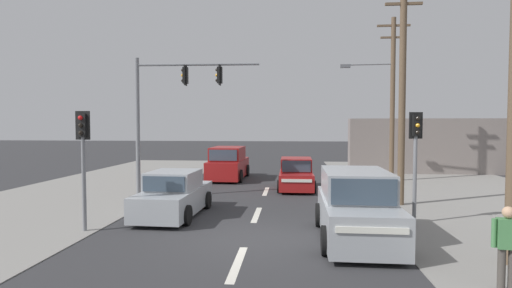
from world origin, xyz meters
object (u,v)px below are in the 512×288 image
utility_pole_foreground_right (510,46)px  pedestal_signal_right_kerb (415,148)px  hatchback_crossing_left (296,175)px  suv_kerbside_parked (228,164)px  pedestrian_at_kerb (507,244)px  pedestal_signal_left_kerb (83,150)px  traffic_signal_mast (167,102)px  suv_oncoming_near (356,208)px  sedan_receding_far (174,195)px  utility_pole_background_right (390,94)px  utility_pole_midground_right (402,85)px

utility_pole_foreground_right → pedestal_signal_right_kerb: utility_pole_foreground_right is taller
pedestal_signal_right_kerb → hatchback_crossing_left: (-3.69, 6.65, -1.71)m
pedestal_signal_right_kerb → hatchback_crossing_left: pedestal_signal_right_kerb is taller
suv_kerbside_parked → pedestrian_at_kerb: bearing=-63.2°
pedestal_signal_right_kerb → pedestal_signal_left_kerb: (-10.01, -1.85, 0.00)m
traffic_signal_mast → pedestal_signal_right_kerb: 9.97m
pedestal_signal_left_kerb → suv_oncoming_near: 8.02m
hatchback_crossing_left → pedestal_signal_right_kerb: bearing=-61.0°
utility_pole_foreground_right → sedan_receding_far: 10.63m
pedestal_signal_right_kerb → pedestal_signal_left_kerb: 10.18m
utility_pole_foreground_right → pedestal_signal_right_kerb: size_ratio=2.54×
hatchback_crossing_left → pedestrian_at_kerb: size_ratio=2.24×
utility_pole_background_right → pedestal_signal_right_kerb: 10.39m
pedestal_signal_left_kerb → sedan_receding_far: size_ratio=0.83×
utility_pole_midground_right → suv_oncoming_near: utility_pole_midground_right is taller
utility_pole_background_right → pedestrian_at_kerb: utility_pole_background_right is taller
pedestal_signal_right_kerb → pedestrian_at_kerb: (0.11, -5.29, -1.49)m
pedestal_signal_right_kerb → suv_oncoming_near: (-2.14, -1.96, -1.53)m
utility_pole_foreground_right → sedan_receding_far: bearing=154.5°
traffic_signal_mast → sedan_receding_far: bearing=-68.9°
pedestal_signal_right_kerb → pedestrian_at_kerb: bearing=-88.8°
suv_oncoming_near → pedestrian_at_kerb: (2.25, -3.33, 0.04)m
utility_pole_background_right → pedestal_signal_left_kerb: utility_pole_background_right is taller
utility_pole_background_right → suv_kerbside_parked: utility_pole_background_right is taller
suv_oncoming_near → pedestrian_at_kerb: bearing=-55.9°
utility_pole_background_right → traffic_signal_mast: size_ratio=1.52×
utility_pole_midground_right → hatchback_crossing_left: (-4.06, 3.64, -4.00)m
utility_pole_foreground_right → sedan_receding_far: size_ratio=2.10×
utility_pole_foreground_right → sedan_receding_far: (-8.82, 4.21, -4.17)m
utility_pole_background_right → pedestrian_at_kerb: size_ratio=5.60×
utility_pole_foreground_right → pedestrian_at_kerb: bearing=-115.2°
utility_pole_midground_right → utility_pole_background_right: size_ratio=0.98×
utility_pole_foreground_right → utility_pole_midground_right: (-0.47, 6.76, -0.18)m
utility_pole_background_right → hatchback_crossing_left: bearing=-147.8°
utility_pole_foreground_right → suv_kerbside_parked: utility_pole_foreground_right is taller
utility_pole_background_right → pedestal_signal_right_kerb: size_ratio=2.57×
pedestal_signal_left_kerb → hatchback_crossing_left: bearing=53.4°
pedestal_signal_right_kerb → utility_pole_midground_right: bearing=83.0°
suv_kerbside_parked → pedestrian_at_kerb: size_ratio=2.81×
utility_pole_foreground_right → pedestal_signal_left_kerb: (-10.85, 1.90, -2.46)m
traffic_signal_mast → sedan_receding_far: size_ratio=1.40×
utility_pole_foreground_right → pedestrian_at_kerb: (-0.73, -1.55, -3.95)m
utility_pole_background_right → sedan_receding_far: 14.11m
utility_pole_foreground_right → hatchback_crossing_left: bearing=113.5°
utility_pole_midground_right → pedestal_signal_right_kerb: (-0.37, -3.01, -2.28)m
utility_pole_background_right → suv_oncoming_near: bearing=-107.2°
utility_pole_midground_right → pedestal_signal_left_kerb: utility_pole_midground_right is taller
utility_pole_background_right → suv_kerbside_parked: (-9.17, 0.06, -4.04)m
suv_kerbside_parked → suv_oncoming_near: bearing=-65.4°
utility_pole_midground_right → utility_pole_background_right: (1.18, 6.94, 0.23)m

